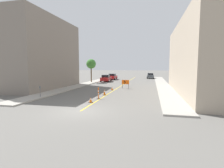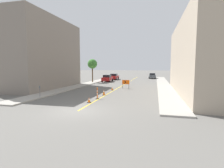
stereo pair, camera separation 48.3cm
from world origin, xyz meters
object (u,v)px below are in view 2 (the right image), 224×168
street_tree_left_near (92,64)px  traffic_cone_third (112,88)px  arrow_barricade_primary (126,82)px  parked_car_curb_mid (114,77)px  delineator_post_front (97,94)px  parked_car_curb_near (107,78)px  traffic_cone_nearest (89,100)px  traffic_cone_second (104,92)px  parked_car_curb_far (152,76)px  parking_meter_near_curb (40,89)px

street_tree_left_near → traffic_cone_third: bearing=-57.0°
arrow_barricade_primary → parked_car_curb_mid: bearing=103.7°
delineator_post_front → parked_car_curb_near: 21.35m
traffic_cone_nearest → traffic_cone_third: (0.00, 9.27, 0.01)m
traffic_cone_second → parked_car_curb_mid: bearing=100.5°
parked_car_curb_far → parking_meter_near_curb: (-11.47, -35.37, 0.21)m
parked_car_curb_far → traffic_cone_second: bearing=-102.4°
traffic_cone_nearest → parking_meter_near_curb: (-6.20, 1.02, 0.76)m
arrow_barricade_primary → parked_car_curb_mid: size_ratio=0.31×
parked_car_curb_mid → parked_car_curb_far: bearing=36.1°
parked_car_curb_near → parked_car_curb_mid: same height
delineator_post_front → parking_meter_near_curb: parking_meter_near_curb is taller
traffic_cone_second → delineator_post_front: bearing=-89.6°
parked_car_curb_near → delineator_post_front: bearing=-79.8°
traffic_cone_third → parked_car_curb_near: bearing=108.4°
traffic_cone_nearest → parked_car_curb_far: parked_car_curb_far is taller
parking_meter_near_curb → street_tree_left_near: bearing=92.8°
parked_car_curb_far → parking_meter_near_curb: bearing=-111.2°
traffic_cone_third → parked_car_curb_mid: bearing=102.5°
parked_car_curb_near → traffic_cone_nearest: bearing=-81.2°
arrow_barricade_primary → parked_car_curb_far: (3.62, 24.91, -0.16)m
arrow_barricade_primary → parked_car_curb_near: size_ratio=0.31×
traffic_cone_second → street_tree_left_near: street_tree_left_near is taller
traffic_cone_nearest → parked_car_curb_mid: parked_car_curb_mid is taller
parked_car_curb_near → parked_car_curb_far: size_ratio=0.99×
delineator_post_front → street_tree_left_near: 19.95m
traffic_cone_nearest → parked_car_curb_far: size_ratio=0.12×
traffic_cone_third → parked_car_curb_far: bearing=79.0°
parked_car_curb_mid → parking_meter_near_curb: 28.39m
traffic_cone_nearest → street_tree_left_near: bearing=109.4°
parked_car_curb_far → street_tree_left_near: street_tree_left_near is taller
arrow_barricade_primary → parked_car_curb_mid: (-6.12, 17.88, -0.16)m
parked_car_curb_far → parking_meter_near_curb: parked_car_curb_far is taller
parking_meter_near_curb → street_tree_left_near: street_tree_left_near is taller
traffic_cone_second → parked_car_curb_far: (5.14, 31.84, 0.44)m
parked_car_curb_mid → street_tree_left_near: 10.01m
delineator_post_front → parked_car_curb_mid: (-4.62, 27.34, 0.25)m
traffic_cone_nearest → traffic_cone_second: (0.14, 4.55, 0.11)m
traffic_cone_second → arrow_barricade_primary: 7.12m
traffic_cone_second → parked_car_curb_near: bearing=104.2°
traffic_cone_second → traffic_cone_third: traffic_cone_second is taller
arrow_barricade_primary → traffic_cone_third: bearing=-132.0°
parked_car_curb_mid → parking_meter_near_curb: (-1.74, -28.33, 0.21)m
traffic_cone_second → traffic_cone_third: 4.72m
parked_car_curb_mid → street_tree_left_near: bearing=-106.1°
traffic_cone_second → traffic_cone_third: (-0.13, 4.72, -0.10)m
parked_car_curb_near → traffic_cone_second: bearing=-78.1°
traffic_cone_second → street_tree_left_near: size_ratio=0.15×
street_tree_left_near → parked_car_curb_near: bearing=44.5°
traffic_cone_nearest → parked_car_curb_far: bearing=81.7°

